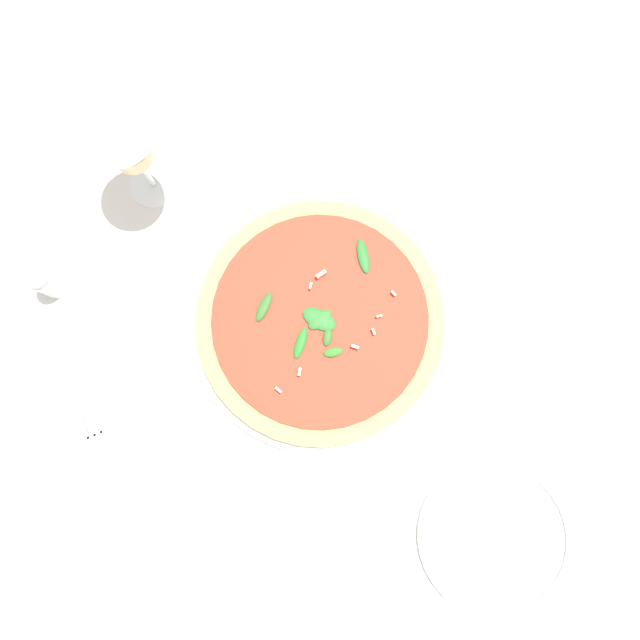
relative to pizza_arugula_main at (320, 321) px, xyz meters
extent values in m
plane|color=silver|center=(0.03, 0.02, -0.02)|extent=(6.00, 6.00, 0.00)
cylinder|color=white|center=(0.00, 0.00, -0.01)|extent=(0.34, 0.34, 0.01)
cylinder|color=tan|center=(0.00, 0.00, 0.00)|extent=(0.32, 0.32, 0.02)
cylinder|color=#B73823|center=(0.00, 0.00, 0.02)|extent=(0.28, 0.28, 0.01)
ellipsoid|color=#316227|center=(0.04, 0.06, 0.02)|extent=(0.04, 0.04, 0.01)
ellipsoid|color=#277026|center=(-0.02, 0.04, 0.02)|extent=(0.04, 0.04, 0.01)
ellipsoid|color=#2A702C|center=(0.00, 0.00, 0.02)|extent=(0.05, 0.05, 0.01)
ellipsoid|color=#306327|center=(-0.02, 0.00, 0.02)|extent=(0.03, 0.02, 0.01)
ellipsoid|color=#2E6F29|center=(0.00, 0.00, 0.02)|extent=(0.03, 0.04, 0.01)
ellipsoid|color=#357325|center=(-0.05, 0.00, 0.02)|extent=(0.02, 0.03, 0.01)
ellipsoid|color=#286C2B|center=(0.05, -0.09, 0.02)|extent=(0.05, 0.02, 0.01)
cube|color=beige|center=(0.04, -0.01, 0.03)|extent=(0.01, 0.01, 0.00)
cube|color=beige|center=(-0.01, -0.10, 0.03)|extent=(0.01, 0.00, 0.00)
cube|color=beige|center=(-0.03, -0.07, 0.03)|extent=(0.00, 0.01, 0.00)
cube|color=beige|center=(-0.05, 0.05, 0.03)|extent=(0.01, 0.01, 0.01)
cube|color=beige|center=(-0.06, 0.08, 0.03)|extent=(0.01, 0.01, 0.01)
cube|color=beige|center=(0.05, -0.03, 0.03)|extent=(0.01, 0.01, 0.01)
cube|color=beige|center=(-0.05, -0.03, 0.03)|extent=(0.01, 0.01, 0.01)
cube|color=beige|center=(-0.04, -0.06, 0.03)|extent=(0.01, 0.00, 0.00)
cylinder|color=white|center=(0.27, 0.13, -0.01)|extent=(0.07, 0.07, 0.00)
cylinder|color=white|center=(0.27, 0.13, 0.03)|extent=(0.01, 0.01, 0.09)
cone|color=white|center=(0.27, 0.13, 0.11)|extent=(0.09, 0.09, 0.07)
cylinder|color=beige|center=(0.27, 0.13, 0.09)|extent=(0.05, 0.05, 0.02)
cube|color=white|center=(-0.09, 0.33, -0.01)|extent=(0.16, 0.11, 0.01)
cube|color=silver|center=(-0.12, 0.33, -0.01)|extent=(0.13, 0.01, 0.00)
cube|color=silver|center=(-0.02, 0.33, -0.01)|extent=(0.02, 0.02, 0.00)
cube|color=silver|center=(0.00, 0.32, -0.01)|extent=(0.04, 0.00, 0.00)
cube|color=silver|center=(0.00, 0.33, -0.01)|extent=(0.04, 0.00, 0.00)
cube|color=silver|center=(0.00, 0.33, -0.01)|extent=(0.04, 0.00, 0.00)
cylinder|color=white|center=(-0.34, -0.09, -0.01)|extent=(0.20, 0.20, 0.01)
torus|color=white|center=(-0.34, -0.09, 0.00)|extent=(0.19, 0.19, 0.01)
cylinder|color=silver|center=(0.19, 0.30, 0.01)|extent=(0.03, 0.03, 0.06)
cylinder|color=#B7B7BF|center=(0.19, 0.30, 0.04)|extent=(0.03, 0.03, 0.01)
camera|label=1|loc=(-0.11, 0.05, 0.81)|focal=35.00mm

